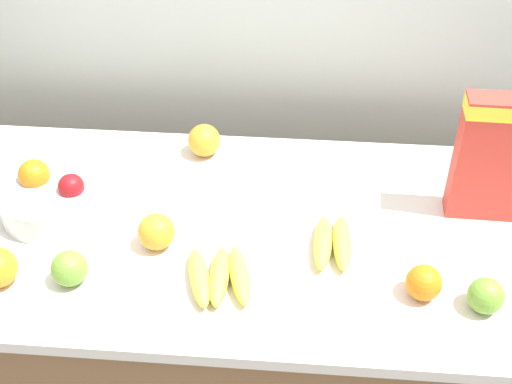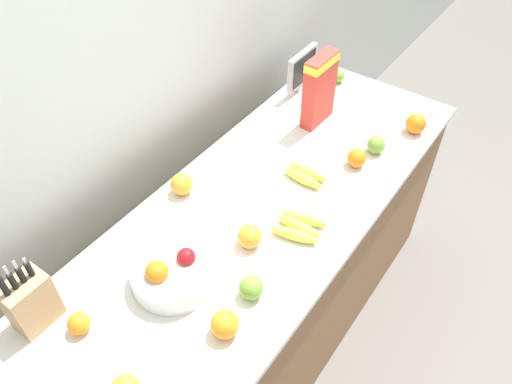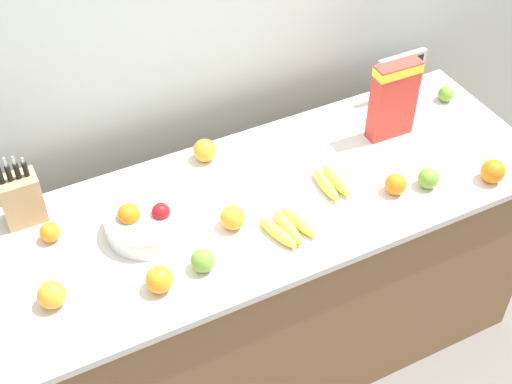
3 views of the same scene
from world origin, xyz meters
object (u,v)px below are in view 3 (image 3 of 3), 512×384
object	(u,v)px
banana_bunch_right	(331,183)
orange_front_center	(52,295)
small_monitor	(400,74)
apple_rear	(446,94)
banana_bunch_left	(288,227)
orange_mid_right	(205,150)
orange_mid_left	(159,280)
orange_back_center	(493,171)
orange_near_bowl	(50,232)
cereal_box	(394,97)
orange_front_right	(396,184)
knife_block	(21,198)
orange_by_cereal	(232,218)
fruit_bowl	(145,223)
apple_by_knife_block	(428,178)
apple_leftmost	(203,260)

from	to	relation	value
banana_bunch_right	orange_front_center	size ratio (longest dim) A/B	2.01
small_monitor	apple_rear	xyz separation A→B (m)	(0.16, -0.12, -0.08)
banana_bunch_left	orange_mid_right	distance (m)	0.49
apple_rear	orange_mid_left	bearing A→B (deg)	-164.18
banana_bunch_right	orange_back_center	xyz separation A→B (m)	(0.54, -0.23, 0.02)
orange_near_bowl	orange_mid_right	bearing A→B (deg)	13.05
orange_front_center	orange_mid_left	world-z (taller)	same
banana_bunch_left	cereal_box	bearing A→B (deg)	25.46
small_monitor	orange_front_center	xyz separation A→B (m)	(-1.58, -0.43, -0.06)
orange_front_right	orange_near_bowl	bearing A→B (deg)	164.23
knife_block	orange_by_cereal	bearing A→B (deg)	-29.82
small_monitor	orange_near_bowl	distance (m)	1.53
orange_front_right	orange_back_center	xyz separation A→B (m)	(0.35, -0.11, 0.01)
small_monitor	orange_back_center	size ratio (longest dim) A/B	2.51
orange_mid_left	orange_by_cereal	bearing A→B (deg)	24.07
orange_near_bowl	orange_by_cereal	world-z (taller)	orange_by_cereal
small_monitor	orange_mid_right	distance (m)	0.89
knife_block	fruit_bowl	bearing A→B (deg)	-35.01
banana_bunch_left	orange_back_center	world-z (taller)	orange_back_center
cereal_box	banana_bunch_right	distance (m)	0.43
orange_front_center	orange_back_center	bearing A→B (deg)	-5.91
banana_bunch_left	orange_by_cereal	world-z (taller)	orange_by_cereal
fruit_bowl	orange_by_cereal	world-z (taller)	fruit_bowl
knife_block	small_monitor	xyz separation A→B (m)	(1.57, 0.02, 0.01)
apple_rear	orange_front_center	distance (m)	1.77
fruit_bowl	orange_front_center	xyz separation A→B (m)	(-0.36, -0.16, 0.00)
knife_block	fruit_bowl	xyz separation A→B (m)	(0.35, -0.24, -0.05)
apple_rear	apple_by_knife_block	size ratio (longest dim) A/B	0.85
cereal_box	orange_back_center	size ratio (longest dim) A/B	3.63
apple_leftmost	orange_mid_left	size ratio (longest dim) A/B	0.90
apple_by_knife_block	small_monitor	bearing A→B (deg)	66.11
banana_bunch_right	orange_by_cereal	xyz separation A→B (m)	(-0.40, -0.02, 0.02)
cereal_box	apple_by_knife_block	xyz separation A→B (m)	(-0.05, -0.32, -0.14)
apple_by_knife_block	orange_by_cereal	distance (m)	0.73
apple_by_knife_block	orange_by_cereal	size ratio (longest dim) A/B	0.90
banana_bunch_left	orange_front_center	bearing A→B (deg)	175.91
orange_front_center	orange_mid_left	distance (m)	0.33
apple_leftmost	orange_near_bowl	xyz separation A→B (m)	(-0.41, 0.35, -0.01)
banana_bunch_left	banana_bunch_right	distance (m)	0.28
small_monitor	orange_near_bowl	xyz separation A→B (m)	(-1.52, -0.16, -0.07)
orange_front_right	orange_back_center	bearing A→B (deg)	-16.84
banana_bunch_right	orange_by_cereal	size ratio (longest dim) A/B	2.09
apple_by_knife_block	orange_front_center	distance (m)	1.36
banana_bunch_right	orange_front_right	distance (m)	0.23
apple_leftmost	orange_mid_right	world-z (taller)	orange_mid_right
orange_front_center	apple_rear	bearing A→B (deg)	10.15
orange_near_bowl	orange_mid_right	xyz separation A→B (m)	(0.63, 0.15, 0.01)
cereal_box	banana_bunch_right	xyz separation A→B (m)	(-0.36, -0.16, -0.16)
cereal_box	apple_rear	distance (m)	0.38
orange_back_center	orange_by_cereal	bearing A→B (deg)	167.22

